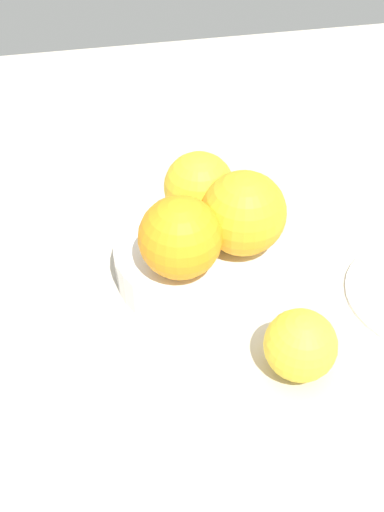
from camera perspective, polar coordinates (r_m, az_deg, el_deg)
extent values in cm
cube|color=#BCB29E|center=(61.97, 0.00, -2.32)|extent=(110.00, 110.00, 2.00)
cylinder|color=white|center=(60.98, 0.00, -1.43)|extent=(9.72, 9.72, 0.75)
cylinder|color=white|center=(59.76, 0.00, -0.29)|extent=(15.67, 15.67, 4.19)
sphere|color=orange|center=(53.25, -1.15, 1.80)|extent=(7.78, 7.78, 7.78)
sphere|color=yellow|center=(59.50, 0.69, 6.74)|extent=(7.16, 7.16, 7.16)
sphere|color=#F9A823|center=(55.71, 5.02, 4.16)|extent=(8.19, 8.19, 8.19)
sphere|color=yellow|center=(52.03, 10.49, -8.52)|extent=(6.42, 6.42, 6.42)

